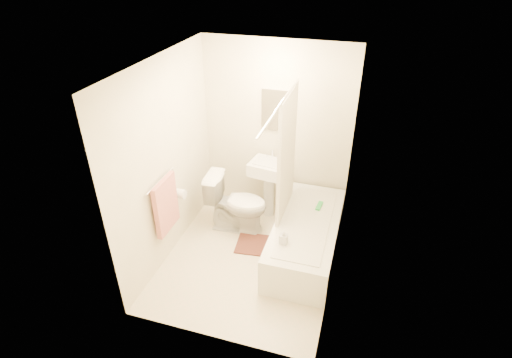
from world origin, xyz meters
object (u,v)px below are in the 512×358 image
(sink, at_px, (268,187))
(soap_bottle, at_px, (284,237))
(toilet, at_px, (237,204))
(bathtub, at_px, (306,237))
(bath_mat, at_px, (258,245))

(sink, height_order, soap_bottle, sink)
(toilet, bearing_deg, bathtub, -106.57)
(sink, distance_m, bath_mat, 0.83)
(soap_bottle, bearing_deg, toilet, 138.36)
(toilet, xyz_separation_m, bathtub, (0.98, -0.24, -0.16))
(bathtub, bearing_deg, sink, 135.40)
(sink, distance_m, soap_bottle, 1.22)
(bath_mat, relative_size, soap_bottle, 3.05)
(toilet, height_order, soap_bottle, toilet)
(toilet, bearing_deg, sink, -40.72)
(soap_bottle, bearing_deg, bathtub, 68.68)
(toilet, relative_size, soap_bottle, 4.44)
(bathtub, relative_size, bath_mat, 3.06)
(toilet, distance_m, sink, 0.53)
(bathtub, bearing_deg, bath_mat, -175.61)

